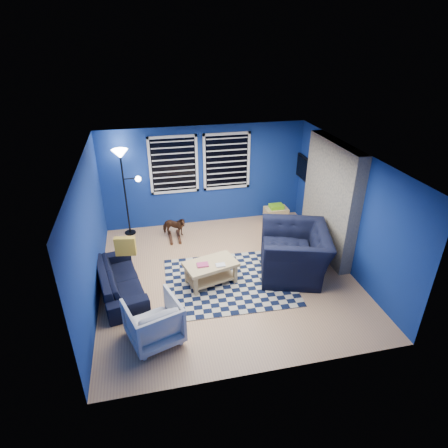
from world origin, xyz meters
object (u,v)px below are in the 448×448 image
armchair_big (295,252)px  armchair_bent (154,321)px  cabinet (276,216)px  tv (306,170)px  sofa (120,280)px  floor_lamp (123,166)px  coffee_table (211,269)px  rocking_horse (174,227)px

armchair_big → armchair_bent: bearing=-49.1°
armchair_big → cabinet: (0.35, 2.08, -0.23)m
tv → cabinet: tv is taller
sofa → floor_lamp: bearing=-15.9°
cabinet → floor_lamp: size_ratio=0.27×
armchair_bent → tv: bearing=-157.3°
armchair_big → coffee_table: armchair_big is taller
rocking_horse → cabinet: (2.60, 0.16, -0.07)m
rocking_horse → armchair_bent: bearing=-168.8°
rocking_horse → coffee_table: size_ratio=0.53×
armchair_bent → cabinet: 4.69m
cabinet → rocking_horse: bearing=-176.9°
coffee_table → armchair_big: bearing=0.5°
armchair_big → armchair_bent: armchair_big is taller
tv → armchair_bent: tv is taller
armchair_bent → rocking_horse: bearing=-119.6°
armchair_big → floor_lamp: 4.26m
cabinet → floor_lamp: (-3.63, 0.34, 1.48)m
sofa → floor_lamp: floor_lamp is taller
sofa → rocking_horse: 2.20m
rocking_horse → floor_lamp: size_ratio=0.28×
coffee_table → armchair_bent: bearing=-132.2°
armchair_big → coffee_table: (-1.73, -0.02, -0.14)m
coffee_table → floor_lamp: 3.21m
armchair_bent → rocking_horse: armchair_bent is taller
cabinet → floor_lamp: bearing=174.3°
armchair_big → cabinet: size_ratio=2.61×
armchair_bent → cabinet: bearing=-152.2°
cabinet → sofa: bearing=-152.7°
sofa → armchair_big: 3.47m
floor_lamp → armchair_big: bearing=-36.5°
tv → floor_lamp: bearing=176.8°
sofa → armchair_bent: (0.57, -1.39, 0.10)m
tv → armchair_big: 2.60m
armchair_big → floor_lamp: size_ratio=0.70×
tv → sofa: (-4.55, -2.09, -1.13)m
armchair_big → cabinet: armchair_big is taller
rocking_horse → floor_lamp: floor_lamp is taller
tv → coffee_table: bearing=-142.1°
armchair_bent → rocking_horse: (0.64, 3.23, -0.05)m
tv → rocking_horse: bearing=-175.7°
tv → armchair_bent: bearing=-138.8°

